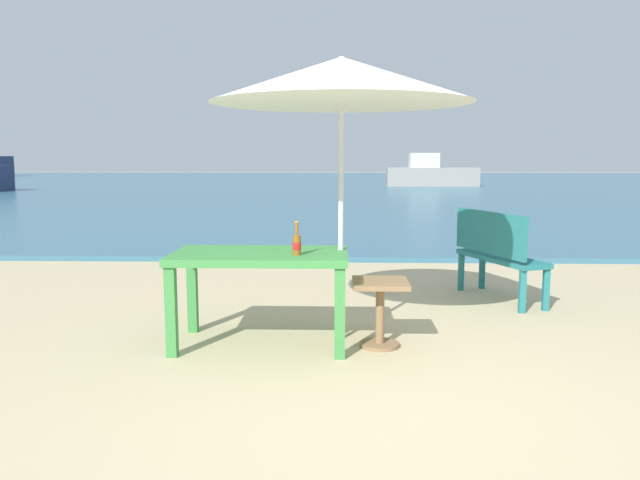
% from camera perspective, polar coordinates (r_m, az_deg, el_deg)
% --- Properties ---
extents(ground_plane, '(120.00, 120.00, 0.00)m').
position_cam_1_polar(ground_plane, '(4.06, 4.81, -14.22)').
color(ground_plane, '#C6B287').
extents(sea_water, '(120.00, 50.00, 0.08)m').
position_cam_1_polar(sea_water, '(33.80, 2.12, 5.19)').
color(sea_water, '#386B84').
rests_on(sea_water, ground_plane).
extents(picnic_table_green, '(1.40, 0.80, 0.76)m').
position_cam_1_polar(picnic_table_green, '(4.95, -5.57, -2.39)').
color(picnic_table_green, '#3D8C42').
rests_on(picnic_table_green, ground_plane).
extents(beer_bottle_amber, '(0.07, 0.07, 0.26)m').
position_cam_1_polar(beer_bottle_amber, '(4.76, -2.17, -0.29)').
color(beer_bottle_amber, brown).
rests_on(beer_bottle_amber, picnic_table_green).
extents(patio_umbrella, '(2.10, 2.10, 2.30)m').
position_cam_1_polar(patio_umbrella, '(5.02, 2.01, 14.60)').
color(patio_umbrella, silver).
rests_on(patio_umbrella, ground_plane).
extents(side_table_wood, '(0.44, 0.44, 0.54)m').
position_cam_1_polar(side_table_wood, '(4.95, 5.61, -5.90)').
color(side_table_wood, olive).
rests_on(side_table_wood, ground_plane).
extents(bench_teal_center, '(0.77, 1.25, 0.95)m').
position_cam_1_polar(bench_teal_center, '(6.74, 16.06, -0.90)').
color(bench_teal_center, '#237275').
rests_on(bench_teal_center, ground_plane).
extents(swimmer_person, '(0.34, 0.34, 0.41)m').
position_cam_1_polar(swimmer_person, '(12.23, 14.18, 1.47)').
color(swimmer_person, tan).
rests_on(swimmer_person, sea_water).
extents(boat_ferry, '(4.54, 1.24, 1.65)m').
position_cam_1_polar(boat_ferry, '(31.38, 10.26, 6.04)').
color(boat_ferry, gray).
rests_on(boat_ferry, sea_water).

